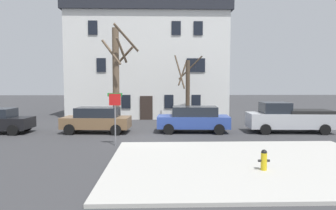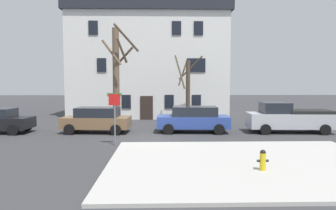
% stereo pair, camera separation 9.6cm
% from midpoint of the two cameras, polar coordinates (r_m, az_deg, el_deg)
% --- Properties ---
extents(ground_plane, '(120.00, 120.00, 0.00)m').
position_cam_midpoint_polar(ground_plane, '(18.25, -4.28, -6.16)').
color(ground_plane, '#38383A').
extents(sidewalk_slab, '(11.34, 8.24, 0.12)m').
position_cam_midpoint_polar(sidewalk_slab, '(12.87, 15.02, -10.49)').
color(sidewalk_slab, '#B7B5AD').
rests_on(sidewalk_slab, ground_plane).
extents(building_main, '(15.08, 9.06, 11.29)m').
position_cam_midpoint_polar(building_main, '(31.13, -3.71, 8.72)').
color(building_main, white).
rests_on(building_main, ground_plane).
extents(tree_bare_near, '(2.75, 3.13, 7.41)m').
position_cam_midpoint_polar(tree_bare_near, '(23.23, -9.74, 5.86)').
color(tree_bare_near, brown).
rests_on(tree_bare_near, ground_plane).
extents(tree_bare_mid, '(2.38, 2.39, 5.51)m').
position_cam_midpoint_polar(tree_bare_mid, '(24.56, 3.51, 3.12)').
color(tree_bare_mid, '#4C3D2D').
rests_on(tree_bare_mid, ground_plane).
extents(car_brown_wagon, '(4.47, 2.32, 1.67)m').
position_cam_midpoint_polar(car_brown_wagon, '(20.43, -13.36, -2.67)').
color(car_brown_wagon, brown).
rests_on(car_brown_wagon, ground_plane).
extents(car_blue_wagon, '(4.81, 2.35, 1.71)m').
position_cam_midpoint_polar(car_blue_wagon, '(20.16, 4.69, -2.59)').
color(car_blue_wagon, '#2D4799').
rests_on(car_blue_wagon, ground_plane).
extents(pickup_truck_silver, '(5.55, 2.37, 1.99)m').
position_cam_midpoint_polar(pickup_truck_silver, '(21.52, 21.64, -2.27)').
color(pickup_truck_silver, '#B7BABF').
rests_on(pickup_truck_silver, ground_plane).
extents(fire_hydrant, '(0.42, 0.22, 0.76)m').
position_cam_midpoint_polar(fire_hydrant, '(11.70, 17.35, -9.75)').
color(fire_hydrant, gold).
rests_on(fire_hydrant, sidewalk_slab).
extents(street_sign_pole, '(0.76, 0.07, 2.75)m').
position_cam_midpoint_polar(street_sign_pole, '(15.99, -10.10, -0.72)').
color(street_sign_pole, slate).
rests_on(street_sign_pole, ground_plane).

